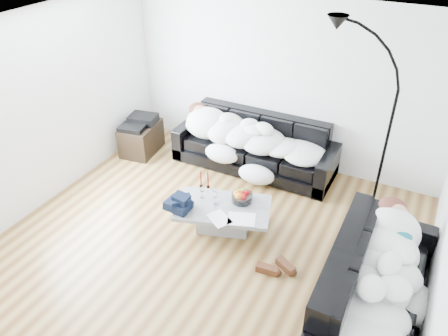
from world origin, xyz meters
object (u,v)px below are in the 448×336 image
at_px(sofa_back, 254,144).
at_px(wine_glass_c, 216,198).
at_px(wine_glass_a, 215,193).
at_px(stereo, 139,121).
at_px(fruit_bowl, 242,196).
at_px(shoes, 276,267).
at_px(av_cabinet, 141,138).
at_px(sleeper_right, 380,274).
at_px(candle_left, 201,179).
at_px(candle_right, 208,180).
at_px(floor_lamp, 386,146).
at_px(coffee_table, 223,217).
at_px(sofa_right, 376,288).
at_px(sleeper_back, 254,133).
at_px(wine_glass_b, 202,193).

distance_m(sofa_back, wine_glass_c, 1.56).
xyz_separation_m(wine_glass_a, stereo, (-1.95, 1.03, 0.14)).
height_order(sofa_back, fruit_bowl, sofa_back).
height_order(shoes, av_cabinet, av_cabinet).
xyz_separation_m(sleeper_right, candle_left, (-2.48, 0.85, -0.18)).
relative_size(candle_right, floor_lamp, 0.11).
bearing_deg(coffee_table, stereo, 151.78).
bearing_deg(shoes, fruit_bowl, 145.45).
height_order(sofa_right, floor_lamp, floor_lamp).
distance_m(fruit_bowl, stereo, 2.49).
distance_m(sofa_right, fruit_bowl, 2.01).
bearing_deg(sofa_back, fruit_bowl, -72.73).
bearing_deg(wine_glass_a, sofa_right, -18.05).
relative_size(sofa_back, sleeper_right, 1.35).
distance_m(sleeper_right, av_cabinet, 4.51).
distance_m(candle_right, stereo, 1.96).
bearing_deg(sleeper_right, wine_glass_a, 71.95).
distance_m(coffee_table, fruit_bowl, 0.37).
distance_m(sleeper_back, shoes, 2.31).
distance_m(sofa_right, wine_glass_a, 2.30).
distance_m(coffee_table, stereo, 2.46).
distance_m(sofa_back, stereo, 1.93).
relative_size(sofa_right, wine_glass_b, 13.24).
xyz_separation_m(stereo, floor_lamp, (3.81, -0.10, 0.58)).
xyz_separation_m(fruit_bowl, floor_lamp, (1.51, 0.83, 0.71)).
xyz_separation_m(sofa_back, candle_right, (-0.12, -1.28, 0.06)).
xyz_separation_m(fruit_bowl, candle_right, (-0.54, 0.07, 0.04)).
relative_size(wine_glass_b, shoes, 0.37).
bearing_deg(av_cabinet, floor_lamp, -9.27).
distance_m(sofa_back, wine_glass_a, 1.44).
xyz_separation_m(sofa_right, candle_right, (-2.38, 0.88, 0.03)).
distance_m(sofa_back, candle_left, 1.32).
bearing_deg(floor_lamp, fruit_bowl, -165.23).
bearing_deg(fruit_bowl, candle_right, 172.92).
relative_size(sleeper_back, wine_glass_b, 12.93).
xyz_separation_m(fruit_bowl, candle_left, (-0.64, 0.04, 0.03)).
height_order(stereo, floor_lamp, floor_lamp).
height_order(sofa_right, candle_right, sofa_right).
distance_m(wine_glass_a, candle_right, 0.25).
bearing_deg(candle_left, coffee_table, -28.55).
height_order(sleeper_right, coffee_table, sleeper_right).
height_order(wine_glass_a, wine_glass_c, wine_glass_c).
bearing_deg(fruit_bowl, candle_left, 176.07).
height_order(wine_glass_a, wine_glass_b, wine_glass_b).
bearing_deg(candle_right, wine_glass_b, -79.06).
height_order(fruit_bowl, av_cabinet, fruit_bowl).
height_order(wine_glass_a, candle_left, candle_left).
relative_size(fruit_bowl, candle_right, 1.09).
bearing_deg(sleeper_back, candle_right, -95.71).
xyz_separation_m(sofa_right, candle_left, (-2.48, 0.85, 0.02)).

